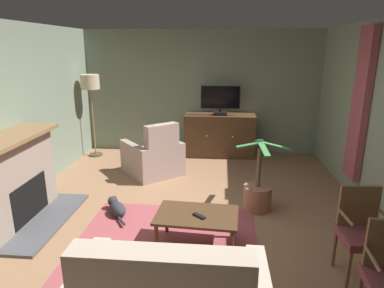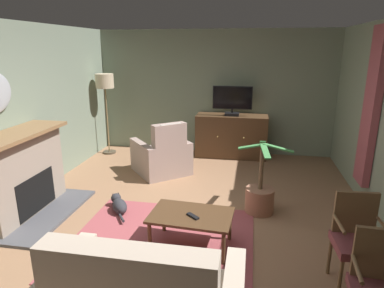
{
  "view_description": "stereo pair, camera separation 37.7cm",
  "coord_description": "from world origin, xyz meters",
  "px_view_note": "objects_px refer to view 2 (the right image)",
  "views": [
    {
      "loc": [
        0.45,
        -3.92,
        2.26
      ],
      "look_at": [
        0.08,
        0.26,
        1.05
      ],
      "focal_mm": 31.52,
      "sensor_mm": 36.0,
      "label": 1
    },
    {
      "loc": [
        0.83,
        -3.87,
        2.26
      ],
      "look_at": [
        0.08,
        0.26,
        1.05
      ],
      "focal_mm": 31.52,
      "sensor_mm": 36.0,
      "label": 2
    }
  ],
  "objects_px": {
    "tv_cabinet": "(231,137)",
    "coffee_table": "(191,218)",
    "fireplace": "(21,176)",
    "armchair_near_window": "(162,157)",
    "potted_plant_tall_palm_by_window": "(260,197)",
    "television": "(232,100)",
    "floor_lamp": "(105,87)",
    "tv_remote": "(193,216)",
    "cat": "(119,205)",
    "side_chair_mid_row": "(357,238)"
  },
  "relations": [
    {
      "from": "television",
      "to": "coffee_table",
      "type": "relative_size",
      "value": 0.83
    },
    {
      "from": "fireplace",
      "to": "potted_plant_tall_palm_by_window",
      "type": "xyz_separation_m",
      "value": [
        3.23,
        0.63,
        -0.34
      ]
    },
    {
      "from": "potted_plant_tall_palm_by_window",
      "to": "television",
      "type": "bearing_deg",
      "value": 103.19
    },
    {
      "from": "fireplace",
      "to": "tv_cabinet",
      "type": "distance_m",
      "value": 4.1
    },
    {
      "from": "television",
      "to": "coffee_table",
      "type": "height_order",
      "value": "television"
    },
    {
      "from": "tv_cabinet",
      "to": "cat",
      "type": "xyz_separation_m",
      "value": [
        -1.39,
        -2.83,
        -0.32
      ]
    },
    {
      "from": "armchair_near_window",
      "to": "fireplace",
      "type": "bearing_deg",
      "value": -127.84
    },
    {
      "from": "television",
      "to": "tv_cabinet",
      "type": "bearing_deg",
      "value": 90.0
    },
    {
      "from": "side_chair_mid_row",
      "to": "potted_plant_tall_palm_by_window",
      "type": "bearing_deg",
      "value": 122.84
    },
    {
      "from": "floor_lamp",
      "to": "potted_plant_tall_palm_by_window",
      "type": "bearing_deg",
      "value": -34.68
    },
    {
      "from": "coffee_table",
      "to": "fireplace",
      "type": "bearing_deg",
      "value": 170.71
    },
    {
      "from": "tv_cabinet",
      "to": "floor_lamp",
      "type": "height_order",
      "value": "floor_lamp"
    },
    {
      "from": "tv_remote",
      "to": "side_chair_mid_row",
      "type": "distance_m",
      "value": 1.67
    },
    {
      "from": "tv_remote",
      "to": "side_chair_mid_row",
      "type": "bearing_deg",
      "value": 30.9
    },
    {
      "from": "cat",
      "to": "floor_lamp",
      "type": "height_order",
      "value": "floor_lamp"
    },
    {
      "from": "fireplace",
      "to": "side_chair_mid_row",
      "type": "bearing_deg",
      "value": -10.15
    },
    {
      "from": "tv_cabinet",
      "to": "coffee_table",
      "type": "height_order",
      "value": "tv_cabinet"
    },
    {
      "from": "tv_cabinet",
      "to": "armchair_near_window",
      "type": "bearing_deg",
      "value": -134.09
    },
    {
      "from": "coffee_table",
      "to": "potted_plant_tall_palm_by_window",
      "type": "distance_m",
      "value": 1.31
    },
    {
      "from": "potted_plant_tall_palm_by_window",
      "to": "tv_cabinet",
      "type": "bearing_deg",
      "value": 102.92
    },
    {
      "from": "television",
      "to": "tv_remote",
      "type": "xyz_separation_m",
      "value": [
        -0.19,
        -3.53,
        -0.78
      ]
    },
    {
      "from": "coffee_table",
      "to": "potted_plant_tall_palm_by_window",
      "type": "xyz_separation_m",
      "value": [
        0.79,
        1.03,
        -0.15
      ]
    },
    {
      "from": "tv_remote",
      "to": "floor_lamp",
      "type": "xyz_separation_m",
      "value": [
        -2.47,
        3.33,
        1.02
      ]
    },
    {
      "from": "tv_cabinet",
      "to": "potted_plant_tall_palm_by_window",
      "type": "height_order",
      "value": "potted_plant_tall_palm_by_window"
    },
    {
      "from": "tv_cabinet",
      "to": "side_chair_mid_row",
      "type": "bearing_deg",
      "value": -69.34
    },
    {
      "from": "tv_cabinet",
      "to": "television",
      "type": "xyz_separation_m",
      "value": [
        0.0,
        -0.05,
        0.79
      ]
    },
    {
      "from": "television",
      "to": "tv_remote",
      "type": "height_order",
      "value": "television"
    },
    {
      "from": "fireplace",
      "to": "armchair_near_window",
      "type": "xyz_separation_m",
      "value": [
        1.47,
        1.9,
        -0.25
      ]
    },
    {
      "from": "television",
      "to": "floor_lamp",
      "type": "xyz_separation_m",
      "value": [
        -2.66,
        -0.2,
        0.23
      ]
    },
    {
      "from": "potted_plant_tall_palm_by_window",
      "to": "floor_lamp",
      "type": "height_order",
      "value": "floor_lamp"
    },
    {
      "from": "television",
      "to": "tv_remote",
      "type": "bearing_deg",
      "value": -93.1
    },
    {
      "from": "fireplace",
      "to": "tv_remote",
      "type": "height_order",
      "value": "fireplace"
    },
    {
      "from": "potted_plant_tall_palm_by_window",
      "to": "armchair_near_window",
      "type": "bearing_deg",
      "value": 144.22
    },
    {
      "from": "coffee_table",
      "to": "cat",
      "type": "bearing_deg",
      "value": 149.59
    },
    {
      "from": "side_chair_mid_row",
      "to": "potted_plant_tall_palm_by_window",
      "type": "distance_m",
      "value": 1.65
    },
    {
      "from": "side_chair_mid_row",
      "to": "cat",
      "type": "relative_size",
      "value": 1.52
    },
    {
      "from": "armchair_near_window",
      "to": "potted_plant_tall_palm_by_window",
      "type": "xyz_separation_m",
      "value": [
        1.76,
        -1.26,
        -0.09
      ]
    },
    {
      "from": "television",
      "to": "cat",
      "type": "xyz_separation_m",
      "value": [
        -1.39,
        -2.78,
        -1.12
      ]
    },
    {
      "from": "armchair_near_window",
      "to": "floor_lamp",
      "type": "xyz_separation_m",
      "value": [
        -1.47,
        0.97,
        1.14
      ]
    },
    {
      "from": "fireplace",
      "to": "side_chair_mid_row",
      "type": "height_order",
      "value": "fireplace"
    },
    {
      "from": "tv_remote",
      "to": "armchair_near_window",
      "type": "xyz_separation_m",
      "value": [
        -0.99,
        2.36,
        -0.12
      ]
    },
    {
      "from": "armchair_near_window",
      "to": "tv_cabinet",
      "type": "bearing_deg",
      "value": 45.91
    },
    {
      "from": "armchair_near_window",
      "to": "coffee_table",
      "type": "bearing_deg",
      "value": -67.28
    },
    {
      "from": "coffee_table",
      "to": "floor_lamp",
      "type": "relative_size",
      "value": 0.56
    },
    {
      "from": "cat",
      "to": "potted_plant_tall_palm_by_window",
      "type": "bearing_deg",
      "value": 9.98
    },
    {
      "from": "coffee_table",
      "to": "floor_lamp",
      "type": "height_order",
      "value": "floor_lamp"
    },
    {
      "from": "tv_cabinet",
      "to": "coffee_table",
      "type": "xyz_separation_m",
      "value": [
        -0.22,
        -3.52,
        -0.05
      ]
    },
    {
      "from": "armchair_near_window",
      "to": "potted_plant_tall_palm_by_window",
      "type": "distance_m",
      "value": 2.17
    },
    {
      "from": "television",
      "to": "cat",
      "type": "bearing_deg",
      "value": -116.58
    },
    {
      "from": "coffee_table",
      "to": "potted_plant_tall_palm_by_window",
      "type": "bearing_deg",
      "value": 52.41
    }
  ]
}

